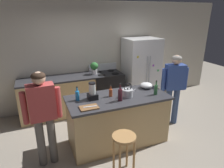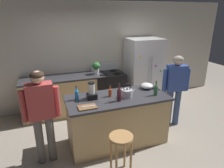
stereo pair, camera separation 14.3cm
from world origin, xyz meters
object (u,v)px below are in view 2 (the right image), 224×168
(stove_range, at_px, (108,90))
(bottle_wine, at_px, (119,95))
(mixing_bowl, at_px, (147,86))
(kitchen_island, at_px, (117,120))
(cutting_board, at_px, (87,107))
(refrigerator, at_px, (143,72))
(bottle_olive_oil, at_px, (156,90))
(blender_appliance, at_px, (92,92))
(tea_kettle, at_px, (127,93))
(chef_knife, at_px, (88,106))
(bottle_cooking_sauce, at_px, (110,92))
(bar_stool, at_px, (121,145))
(bottle_soda, at_px, (77,95))
(potted_plant, at_px, (96,67))
(person_by_sink_right, at_px, (176,85))
(person_by_island_left, at_px, (41,110))

(stove_range, relative_size, bottle_wine, 3.59)
(bottle_wine, height_order, mixing_bowl, bottle_wine)
(kitchen_island, distance_m, cutting_board, 0.83)
(refrigerator, xyz_separation_m, bottle_olive_oil, (-0.64, -1.66, 0.16))
(blender_appliance, xyz_separation_m, bottle_wine, (0.43, -0.25, -0.01))
(blender_appliance, xyz_separation_m, bottle_olive_oil, (1.16, -0.24, -0.03))
(tea_kettle, distance_m, chef_knife, 0.79)
(mixing_bowl, bearing_deg, bottle_cooking_sauce, -171.26)
(kitchen_island, distance_m, bottle_cooking_sauce, 0.57)
(refrigerator, bearing_deg, chef_knife, -138.05)
(stove_range, distance_m, cutting_board, 2.07)
(kitchen_island, height_order, tea_kettle, tea_kettle)
(bottle_cooking_sauce, bearing_deg, bottle_olive_oil, -15.99)
(kitchen_island, height_order, bar_stool, kitchen_island)
(kitchen_island, relative_size, blender_appliance, 6.01)
(bottle_olive_oil, height_order, cutting_board, bottle_olive_oil)
(tea_kettle, relative_size, chef_knife, 1.25)
(blender_appliance, bearing_deg, bottle_cooking_sauce, -1.41)
(kitchen_island, distance_m, tea_kettle, 0.58)
(stove_range, distance_m, bottle_soda, 1.84)
(stove_range, relative_size, potted_plant, 3.78)
(person_by_sink_right, xyz_separation_m, bottle_soda, (-2.12, -0.04, 0.09))
(bottle_soda, height_order, tea_kettle, tea_kettle)
(person_by_island_left, height_order, cutting_board, person_by_island_left)
(bar_stool, relative_size, potted_plant, 2.32)
(potted_plant, height_order, mixing_bowl, potted_plant)
(bottle_wine, xyz_separation_m, bottle_olive_oil, (0.74, 0.01, -0.02))
(person_by_sink_right, distance_m, bottle_cooking_sauce, 1.52)
(bottle_olive_oil, xyz_separation_m, tea_kettle, (-0.53, 0.11, -0.02))
(kitchen_island, height_order, chef_knife, chef_knife)
(bottle_wine, relative_size, mixing_bowl, 1.25)
(blender_appliance, distance_m, bottle_olive_oil, 1.19)
(cutting_board, height_order, chef_knife, chef_knife)
(bottle_soda, bearing_deg, kitchen_island, -10.55)
(potted_plant, bearing_deg, bar_stool, -96.87)
(chef_knife, bearing_deg, refrigerator, 47.69)
(bottle_olive_oil, xyz_separation_m, mixing_bowl, (0.02, 0.36, -0.04))
(person_by_island_left, xyz_separation_m, potted_plant, (1.35, 1.66, 0.15))
(kitchen_island, relative_size, tea_kettle, 6.82)
(bottle_soda, height_order, chef_knife, bottle_soda)
(mixing_bowl, bearing_deg, bottle_olive_oil, -92.68)
(kitchen_island, distance_m, stove_range, 1.56)
(tea_kettle, bearing_deg, chef_knife, -166.19)
(kitchen_island, bearing_deg, bottle_soda, 169.45)
(stove_range, distance_m, person_by_island_left, 2.38)
(person_by_island_left, xyz_separation_m, blender_appliance, (0.86, 0.19, 0.11))
(person_by_island_left, relative_size, bar_stool, 2.31)
(blender_appliance, bearing_deg, bottle_olive_oil, -11.80)
(kitchen_island, bearing_deg, person_by_island_left, -175.26)
(chef_knife, bearing_deg, bottle_soda, 113.44)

